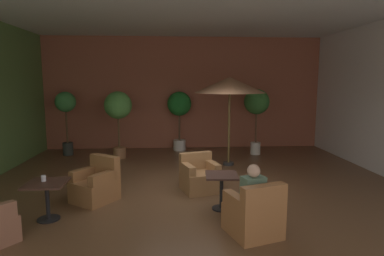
{
  "coord_description": "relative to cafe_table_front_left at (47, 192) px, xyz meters",
  "views": [
    {
      "loc": [
        -0.48,
        -6.91,
        2.43
      ],
      "look_at": [
        0.0,
        0.5,
        1.36
      ],
      "focal_mm": 30.34,
      "sensor_mm": 36.0,
      "label": 1
    }
  ],
  "objects": [
    {
      "name": "wall_back_brick",
      "position": [
        2.67,
        6.21,
        1.49
      ],
      "size": [
        10.08,
        0.08,
        4.01
      ],
      "primitive_type": "cube",
      "color": "#9B533D",
      "rests_on": "ground_plane"
    },
    {
      "name": "ceiling_slab",
      "position": [
        2.67,
        1.29,
        3.53
      ],
      "size": [
        10.08,
        9.92,
        0.06
      ],
      "primitive_type": "cube",
      "color": "silver",
      "rests_on": "wall_back_brick"
    },
    {
      "name": "patron_blue_shirt",
      "position": [
        3.47,
        -0.77,
        0.25
      ],
      "size": [
        0.41,
        0.33,
        0.7
      ],
      "color": "#536F59",
      "rests_on": "ground_plane"
    },
    {
      "name": "cafe_table_front_right",
      "position": [
        3.13,
        0.28,
        -0.01
      ],
      "size": [
        0.64,
        0.64,
        0.68
      ],
      "color": "black",
      "rests_on": "ground_plane"
    },
    {
      "name": "ground_plane",
      "position": [
        2.67,
        1.29,
        -0.52
      ],
      "size": [
        10.08,
        9.92,
        0.02
      ],
      "primitive_type": "cube",
      "color": "brown"
    },
    {
      "name": "iced_drink_cup",
      "position": [
        -0.07,
        0.07,
        0.23
      ],
      "size": [
        0.08,
        0.08,
        0.11
      ],
      "primitive_type": "cylinder",
      "color": "white",
      "rests_on": "cafe_table_front_left"
    },
    {
      "name": "armchair_front_right_north",
      "position": [
        2.81,
        1.38,
        -0.2
      ],
      "size": [
        0.93,
        0.91,
        0.82
      ],
      "color": "#9A6A40",
      "rests_on": "ground_plane"
    },
    {
      "name": "potted_tree_mid_right",
      "position": [
        2.48,
        5.72,
        0.99
      ],
      "size": [
        0.84,
        0.84,
        2.08
      ],
      "color": "silver",
      "rests_on": "ground_plane"
    },
    {
      "name": "patio_umbrella_tall_red",
      "position": [
        3.86,
        3.57,
        1.8
      ],
      "size": [
        2.02,
        2.02,
        2.55
      ],
      "color": "#2D2D2D",
      "rests_on": "ground_plane"
    },
    {
      "name": "cafe_table_front_left",
      "position": [
        0.0,
        0.0,
        0.0
      ],
      "size": [
        0.67,
        0.67,
        0.68
      ],
      "color": "black",
      "rests_on": "ground_plane"
    },
    {
      "name": "potted_tree_right_corner",
      "position": [
        0.53,
        4.65,
        1.06
      ],
      "size": [
        0.86,
        0.86,
        2.13
      ],
      "color": "#A16A44",
      "rests_on": "ground_plane"
    },
    {
      "name": "armchair_front_right_east",
      "position": [
        3.48,
        -0.81,
        -0.17
      ],
      "size": [
        0.93,
        0.96,
        0.9
      ],
      "color": "#9F6438",
      "rests_on": "ground_plane"
    },
    {
      "name": "potted_tree_mid_left",
      "position": [
        -1.25,
        5.2,
        1.04
      ],
      "size": [
        0.67,
        0.67,
        2.1
      ],
      "color": "#313430",
      "rests_on": "ground_plane"
    },
    {
      "name": "potted_tree_left_corner",
      "position": [
        5.01,
        4.91,
        1.14
      ],
      "size": [
        0.83,
        0.83,
        2.18
      ],
      "color": "beige",
      "rests_on": "ground_plane"
    },
    {
      "name": "armchair_front_left_east",
      "position": [
        0.64,
        0.9,
        -0.18
      ],
      "size": [
        1.03,
        1.04,
        0.9
      ],
      "color": "#986238",
      "rests_on": "ground_plane"
    }
  ]
}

